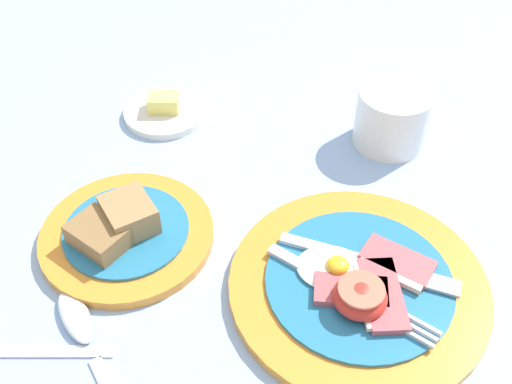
% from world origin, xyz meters
% --- Properties ---
extents(ground_plane, '(3.00, 3.00, 0.00)m').
position_xyz_m(ground_plane, '(0.00, 0.00, 0.00)').
color(ground_plane, '#93B2DB').
extents(breakfast_plate, '(0.26, 0.26, 0.04)m').
position_xyz_m(breakfast_plate, '(0.09, -0.03, 0.01)').
color(breakfast_plate, orange).
rests_on(breakfast_plate, ground_plane).
extents(bread_plate, '(0.19, 0.19, 0.05)m').
position_xyz_m(bread_plate, '(-0.16, -0.01, 0.01)').
color(bread_plate, orange).
rests_on(bread_plate, ground_plane).
extents(sugar_cup, '(0.09, 0.09, 0.07)m').
position_xyz_m(sugar_cup, '(0.11, 0.22, 0.04)').
color(sugar_cup, white).
rests_on(sugar_cup, ground_plane).
extents(butter_dish, '(0.11, 0.11, 0.03)m').
position_xyz_m(butter_dish, '(-0.19, 0.21, 0.01)').
color(butter_dish, silver).
rests_on(butter_dish, ground_plane).
extents(teaspoon_near_cup, '(0.15, 0.15, 0.01)m').
position_xyz_m(teaspoon_near_cup, '(-0.15, -0.14, 0.01)').
color(teaspoon_near_cup, silver).
rests_on(teaspoon_near_cup, ground_plane).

